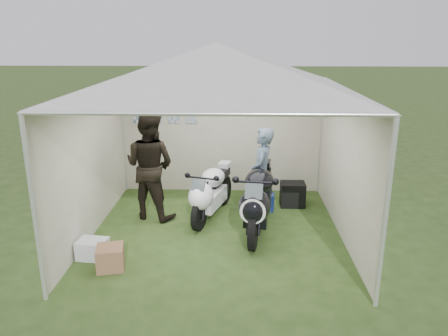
{
  "coord_description": "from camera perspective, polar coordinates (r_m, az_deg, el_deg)",
  "views": [
    {
      "loc": [
        0.34,
        -6.57,
        3.1
      ],
      "look_at": [
        0.11,
        0.35,
        0.98
      ],
      "focal_mm": 35.0,
      "sensor_mm": 36.0,
      "label": 1
    }
  ],
  "objects": [
    {
      "name": "ground",
      "position": [
        7.28,
        -0.95,
        -8.24
      ],
      "size": [
        80.0,
        80.0,
        0.0
      ],
      "primitive_type": "plane",
      "color": "#273C15",
      "rests_on": "ground"
    },
    {
      "name": "canopy_tent",
      "position": [
        6.64,
        -1.05,
        12.44
      ],
      "size": [
        5.66,
        5.66,
        3.0
      ],
      "color": "silver",
      "rests_on": "ground"
    },
    {
      "name": "motorcycle_white",
      "position": [
        7.61,
        -1.79,
        -3.05
      ],
      "size": [
        0.76,
        1.76,
        0.89
      ],
      "rotation": [
        0.0,
        0.0,
        -0.29
      ],
      "color": "black",
      "rests_on": "ground"
    },
    {
      "name": "motorcycle_black",
      "position": [
        7.06,
        4.46,
        -3.97
      ],
      "size": [
        0.66,
        2.12,
        1.04
      ],
      "rotation": [
        0.0,
        0.0,
        -0.14
      ],
      "color": "black",
      "rests_on": "ground"
    },
    {
      "name": "paddock_stand",
      "position": [
        8.11,
        5.09,
        -4.4
      ],
      "size": [
        0.44,
        0.31,
        0.31
      ],
      "primitive_type": "cube",
      "rotation": [
        0.0,
        0.0,
        -0.14
      ],
      "color": "#2037AD",
      "rests_on": "ground"
    },
    {
      "name": "person_dark_jacket",
      "position": [
        7.63,
        -9.68,
        0.31
      ],
      "size": [
        1.11,
        0.99,
        1.89
      ],
      "primitive_type": "imported",
      "rotation": [
        0.0,
        0.0,
        2.78
      ],
      "color": "black",
      "rests_on": "ground"
    },
    {
      "name": "person_blue_jacket",
      "position": [
        7.57,
        4.95,
        -0.75
      ],
      "size": [
        0.49,
        0.65,
        1.61
      ],
      "primitive_type": "imported",
      "rotation": [
        0.0,
        0.0,
        -1.76
      ],
      "color": "slate",
      "rests_on": "ground"
    },
    {
      "name": "equipment_box",
      "position": [
        8.34,
        8.94,
        -3.4
      ],
      "size": [
        0.45,
        0.36,
        0.45
      ],
      "primitive_type": "cube",
      "rotation": [
        0.0,
        0.0,
        0.01
      ],
      "color": "black",
      "rests_on": "ground"
    },
    {
      "name": "crate_0",
      "position": [
        6.69,
        -16.76,
        -10.08
      ],
      "size": [
        0.45,
        0.37,
        0.27
      ],
      "primitive_type": "cube",
      "rotation": [
        0.0,
        0.0,
        -0.12
      ],
      "color": "silver",
      "rests_on": "ground"
    },
    {
      "name": "crate_1",
      "position": [
        6.34,
        -14.62,
        -11.25
      ],
      "size": [
        0.43,
        0.43,
        0.32
      ],
      "primitive_type": "cube",
      "rotation": [
        0.0,
        0.0,
        0.21
      ],
      "color": "brown",
      "rests_on": "ground"
    }
  ]
}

